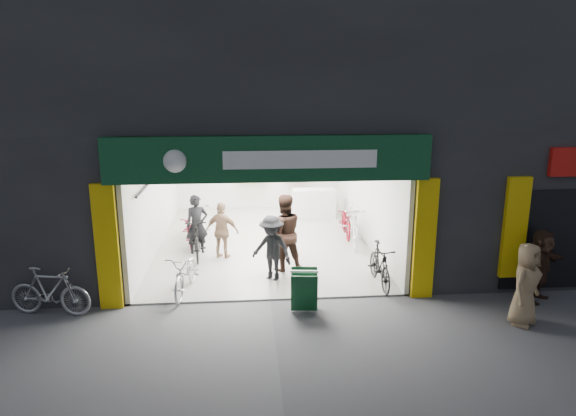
{
  "coord_description": "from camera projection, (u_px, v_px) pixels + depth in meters",
  "views": [
    {
      "loc": [
        -0.48,
        -10.05,
        4.56
      ],
      "look_at": [
        0.5,
        1.5,
        1.64
      ],
      "focal_mm": 32.0,
      "sensor_mm": 36.0,
      "label": 1
    }
  ],
  "objects": [
    {
      "name": "customer_c",
      "position": [
        272.0,
        249.0,
        11.75
      ],
      "size": [
        1.16,
        1.06,
        1.57
      ],
      "primitive_type": "imported",
      "rotation": [
        0.0,
        0.0,
        -0.62
      ],
      "color": "black",
      "rests_on": "ground"
    },
    {
      "name": "sandwich_board",
      "position": [
        304.0,
        289.0,
        10.32
      ],
      "size": [
        0.59,
        0.6,
        0.82
      ],
      "rotation": [
        0.0,
        0.0,
        -0.11
      ],
      "color": "#104020",
      "rests_on": "ground"
    },
    {
      "name": "customer_a",
      "position": [
        197.0,
        225.0,
        13.56
      ],
      "size": [
        0.68,
        0.54,
        1.62
      ],
      "primitive_type": "imported",
      "rotation": [
        0.0,
        0.0,
        0.29
      ],
      "color": "black",
      "rests_on": "ground"
    },
    {
      "name": "bike_left_midback",
      "position": [
        190.0,
        229.0,
        14.53
      ],
      "size": [
        0.83,
        1.7,
        0.85
      ],
      "primitive_type": "imported",
      "rotation": [
        0.0,
        0.0,
        0.17
      ],
      "color": "maroon",
      "rests_on": "ground"
    },
    {
      "name": "ground",
      "position": [
        270.0,
        301.0,
        10.86
      ],
      "size": [
        60.0,
        60.0,
        0.0
      ],
      "primitive_type": "plane",
      "color": "#56565B",
      "rests_on": "ground"
    },
    {
      "name": "bike_left_front",
      "position": [
        186.0,
        272.0,
        11.18
      ],
      "size": [
        0.86,
        1.85,
        0.94
      ],
      "primitive_type": "imported",
      "rotation": [
        0.0,
        0.0,
        -0.14
      ],
      "color": "#B9B9BE",
      "rests_on": "ground"
    },
    {
      "name": "bike_right_front",
      "position": [
        380.0,
        265.0,
        11.52
      ],
      "size": [
        0.48,
        1.66,
        0.99
      ],
      "primitive_type": "imported",
      "rotation": [
        0.0,
        0.0,
        0.01
      ],
      "color": "black",
      "rests_on": "ground"
    },
    {
      "name": "bike_left_midfront",
      "position": [
        196.0,
        237.0,
        13.41
      ],
      "size": [
        0.78,
        1.92,
        1.12
      ],
      "primitive_type": "imported",
      "rotation": [
        0.0,
        0.0,
        0.14
      ],
      "color": "black",
      "rests_on": "ground"
    },
    {
      "name": "parked_bike",
      "position": [
        50.0,
        291.0,
        10.09
      ],
      "size": [
        1.74,
        0.79,
        1.01
      ],
      "primitive_type": "imported",
      "rotation": [
        0.0,
        0.0,
        1.38
      ],
      "color": "#A4A5A9",
      "rests_on": "ground"
    },
    {
      "name": "pedestrian_near",
      "position": [
        526.0,
        284.0,
        9.66
      ],
      "size": [
        0.94,
        0.89,
        1.61
      ],
      "primitive_type": "imported",
      "rotation": [
        0.0,
        0.0,
        0.67
      ],
      "color": "#8F7453",
      "rests_on": "ground"
    },
    {
      "name": "bike_left_back",
      "position": [
        201.0,
        219.0,
        14.97
      ],
      "size": [
        0.87,
        2.03,
        1.18
      ],
      "primitive_type": "imported",
      "rotation": [
        0.0,
        0.0,
        0.17
      ],
      "color": "#A3A3A8",
      "rests_on": "ground"
    },
    {
      "name": "customer_d",
      "position": [
        222.0,
        231.0,
        13.2
      ],
      "size": [
        0.97,
        0.67,
        1.52
      ],
      "primitive_type": "imported",
      "rotation": [
        0.0,
        0.0,
        2.78
      ],
      "color": "#9B765A",
      "rests_on": "ground"
    },
    {
      "name": "bike_right_mid",
      "position": [
        346.0,
        221.0,
        15.26
      ],
      "size": [
        0.71,
        1.75,
        0.9
      ],
      "primitive_type": "imported",
      "rotation": [
        0.0,
        0.0,
        -0.07
      ],
      "color": "maroon",
      "rests_on": "ground"
    },
    {
      "name": "bike_right_back",
      "position": [
        353.0,
        225.0,
        14.38
      ],
      "size": [
        0.69,
        1.98,
        1.17
      ],
      "primitive_type": "imported",
      "rotation": [
        0.0,
        0.0,
        -0.07
      ],
      "color": "silver",
      "rests_on": "ground"
    },
    {
      "name": "building",
      "position": [
        292.0,
        88.0,
        14.7
      ],
      "size": [
        17.0,
        10.27,
        8.0
      ],
      "color": "#232326",
      "rests_on": "ground"
    },
    {
      "name": "pedestrian_far",
      "position": [
        541.0,
        266.0,
        10.7
      ],
      "size": [
        1.42,
        1.26,
        1.56
      ],
      "primitive_type": "imported",
      "rotation": [
        0.0,
        0.0,
        0.67
      ],
      "color": "#362318",
      "rests_on": "ground"
    },
    {
      "name": "customer_b",
      "position": [
        284.0,
        233.0,
        12.36
      ],
      "size": [
        1.05,
        0.89,
        1.91
      ],
      "primitive_type": "imported",
      "rotation": [
        0.0,
        0.0,
        3.33
      ],
      "color": "#372119",
      "rests_on": "ground"
    }
  ]
}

